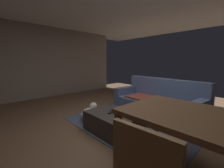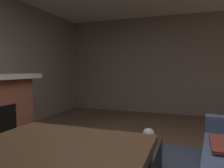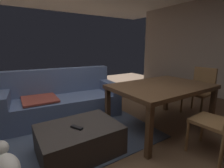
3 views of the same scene
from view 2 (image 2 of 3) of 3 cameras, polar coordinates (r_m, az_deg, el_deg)
name	(u,v)px [view 2 (image 2 of 3)]	position (r m, az deg, el deg)	size (l,w,h in m)	color
wall_left	(165,65)	(5.84, 14.23, 4.94)	(0.12, 5.93, 2.61)	gray
ottoman_coffee_table	(122,165)	(2.37, 2.67, -21.19)	(0.99, 0.73, 0.37)	#2D2826
tv_remote	(119,145)	(2.34, 1.92, -16.25)	(0.05, 0.16, 0.02)	black
small_dog	(138,141)	(3.09, 7.10, -15.06)	(0.32, 0.48, 0.32)	silver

